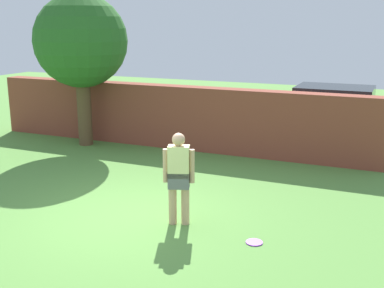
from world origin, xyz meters
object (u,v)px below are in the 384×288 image
object	(u,v)px
tree	(81,42)
frisbee_purple	(254,242)
car	(333,118)
person	(179,174)

from	to	relation	value
tree	frisbee_purple	xyz separation A→B (m)	(6.24, -4.29, -2.87)
tree	car	xyz separation A→B (m)	(6.50, 2.35, -2.01)
frisbee_purple	person	bearing A→B (deg)	171.26
car	frisbee_purple	distance (m)	6.70
tree	person	bearing A→B (deg)	-40.18
car	frisbee_purple	world-z (taller)	car
person	car	world-z (taller)	car
frisbee_purple	tree	bearing A→B (deg)	145.49
person	frisbee_purple	distance (m)	1.69
tree	person	world-z (taller)	tree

